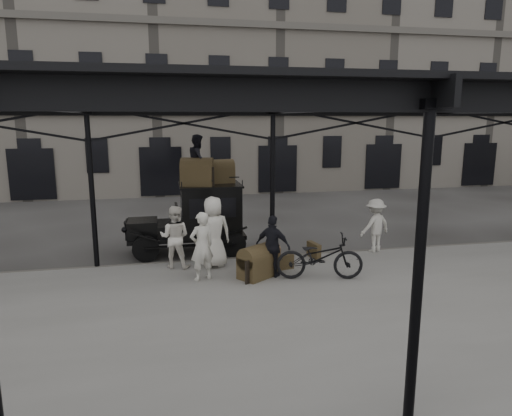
{
  "coord_description": "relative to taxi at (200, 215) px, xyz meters",
  "views": [
    {
      "loc": [
        -3.1,
        -10.75,
        4.19
      ],
      "look_at": [
        -0.57,
        1.6,
        1.7
      ],
      "focal_mm": 32.0,
      "sensor_mm": 36.0,
      "label": 1
    }
  ],
  "objects": [
    {
      "name": "bicycle",
      "position": [
        2.72,
        -3.49,
        -0.48
      ],
      "size": [
        2.31,
        1.21,
        1.15
      ],
      "primitive_type": "imported",
      "rotation": [
        0.0,
        0.0,
        1.36
      ],
      "color": "black",
      "rests_on": "platform"
    },
    {
      "name": "steamer_trunk_roof_near",
      "position": [
        -0.08,
        -0.25,
        1.33
      ],
      "size": [
        1.07,
        0.8,
        0.7
      ],
      "primitive_type": null,
      "rotation": [
        0.0,
        0.0,
        -0.25
      ],
      "color": "#4C3C23",
      "rests_on": "taxi"
    },
    {
      "name": "building_frontage",
      "position": [
        2.01,
        14.7,
        5.8
      ],
      "size": [
        64.0,
        8.0,
        14.0
      ],
      "primitive_type": "cube",
      "color": "slate",
      "rests_on": "ground"
    },
    {
      "name": "suitcase_flat",
      "position": [
        2.0,
        -2.61,
        -0.85
      ],
      "size": [
        0.62,
        0.3,
        0.4
      ],
      "primitive_type": "cube",
      "rotation": [
        0.0,
        0.0,
        0.26
      ],
      "color": "#4C3C23",
      "rests_on": "platform"
    },
    {
      "name": "porter_right",
      "position": [
        5.2,
        -1.5,
        -0.23
      ],
      "size": [
        1.2,
        0.9,
        1.64
      ],
      "primitive_type": "imported",
      "rotation": [
        0.0,
        0.0,
        3.45
      ],
      "color": "beige",
      "rests_on": "platform"
    },
    {
      "name": "porter_roof",
      "position": [
        -0.03,
        -0.1,
        1.74
      ],
      "size": [
        0.71,
        0.84,
        1.53
      ],
      "primitive_type": "imported",
      "rotation": [
        0.0,
        0.0,
        1.39
      ],
      "color": "black",
      "rests_on": "taxi"
    },
    {
      "name": "canopy",
      "position": [
        2.01,
        -5.02,
        3.39
      ],
      "size": [
        22.5,
        9.0,
        4.74
      ],
      "color": "black",
      "rests_on": "ground"
    },
    {
      "name": "wicker_hamper",
      "position": [
        1.76,
        -2.0,
        -0.8
      ],
      "size": [
        0.67,
        0.54,
        0.5
      ],
      "primitive_type": "cube",
      "rotation": [
        0.0,
        0.0,
        -0.17
      ],
      "color": "#8F6142",
      "rests_on": "platform"
    },
    {
      "name": "porter_official",
      "position": [
        1.6,
        -3.07,
        -0.25
      ],
      "size": [
        0.99,
        0.88,
        1.61
      ],
      "primitive_type": "imported",
      "rotation": [
        0.0,
        0.0,
        2.5
      ],
      "color": "black",
      "rests_on": "platform"
    },
    {
      "name": "steamer_trunk_platform",
      "position": [
        1.2,
        -3.06,
        -0.7
      ],
      "size": [
        1.14,
        1.04,
        0.71
      ],
      "primitive_type": null,
      "rotation": [
        0.0,
        0.0,
        0.61
      ],
      "color": "#4C3C23",
      "rests_on": "platform"
    },
    {
      "name": "porter_left",
      "position": [
        -0.21,
        -2.95,
        -0.17
      ],
      "size": [
        0.75,
        0.64,
        1.76
      ],
      "primitive_type": "imported",
      "rotation": [
        0.0,
        0.0,
        3.54
      ],
      "color": "beige",
      "rests_on": "platform"
    },
    {
      "name": "porter_midleft",
      "position": [
        -0.85,
        -1.83,
        -0.19
      ],
      "size": [
        0.99,
        0.87,
        1.72
      ],
      "primitive_type": "imported",
      "rotation": [
        0.0,
        0.0,
        2.85
      ],
      "color": "silver",
      "rests_on": "platform"
    },
    {
      "name": "taxi",
      "position": [
        0.0,
        0.0,
        0.0
      ],
      "size": [
        3.65,
        1.55,
        2.18
      ],
      "color": "black",
      "rests_on": "ground"
    },
    {
      "name": "ground",
      "position": [
        2.01,
        -3.3,
        -1.2
      ],
      "size": [
        120.0,
        120.0,
        0.0
      ],
      "primitive_type": "plane",
      "color": "#383533",
      "rests_on": "ground"
    },
    {
      "name": "porter_centre",
      "position": [
        0.19,
        -1.97,
        -0.07
      ],
      "size": [
        1.04,
        0.76,
        1.97
      ],
      "primitive_type": "imported",
      "rotation": [
        0.0,
        0.0,
        3.29
      ],
      "color": "silver",
      "rests_on": "platform"
    },
    {
      "name": "steamer_trunk_roof_far",
      "position": [
        0.67,
        0.2,
        1.28
      ],
      "size": [
        0.92,
        0.65,
        0.62
      ],
      "primitive_type": null,
      "rotation": [
        0.0,
        0.0,
        0.18
      ],
      "color": "#4C3C23",
      "rests_on": "taxi"
    },
    {
      "name": "platform",
      "position": [
        2.01,
        -5.3,
        -1.13
      ],
      "size": [
        28.0,
        8.0,
        0.15
      ],
      "primitive_type": "cube",
      "color": "slate",
      "rests_on": "ground"
    },
    {
      "name": "suitcase_upright",
      "position": [
        3.16,
        -1.75,
        -0.83
      ],
      "size": [
        0.27,
        0.62,
        0.45
      ],
      "primitive_type": "cube",
      "rotation": [
        0.0,
        0.0,
        0.2
      ],
      "color": "#4C3C23",
      "rests_on": "platform"
    }
  ]
}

